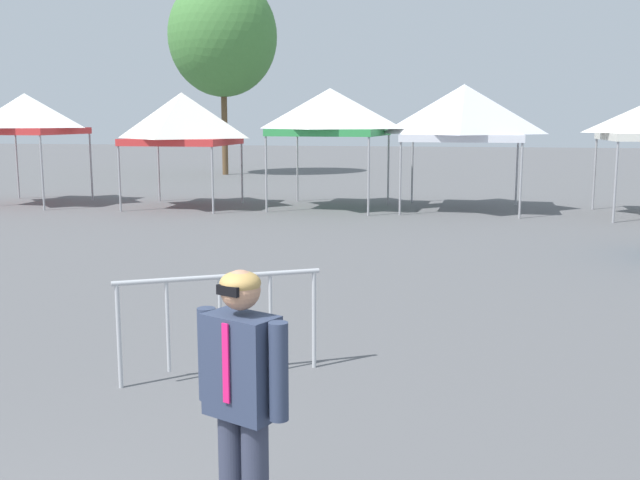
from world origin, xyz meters
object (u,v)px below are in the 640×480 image
canopy_tent_far_right (464,113)px  person_foreground (242,397)px  canopy_tent_left_of_center (330,112)px  canopy_tent_behind_left (25,114)px  tree_behind_tents_right (223,36)px  crowd_barrier_near_person (220,306)px  canopy_tent_far_left (182,119)px

canopy_tent_far_right → person_foreground: canopy_tent_far_right is taller
canopy_tent_left_of_center → canopy_tent_behind_left: bearing=-175.3°
canopy_tent_far_right → person_foreground: 18.11m
person_foreground → canopy_tent_far_right: bearing=86.5°
canopy_tent_behind_left → canopy_tent_far_right: size_ratio=0.94×
canopy_tent_far_right → tree_behind_tents_right: tree_behind_tents_right is taller
tree_behind_tents_right → crowd_barrier_near_person: tree_behind_tents_right is taller
tree_behind_tents_right → canopy_tent_behind_left: bearing=-98.8°
canopy_tent_left_of_center → crowd_barrier_near_person: canopy_tent_left_of_center is taller
canopy_tent_far_left → canopy_tent_left_of_center: (4.35, 0.58, 0.20)m
canopy_tent_left_of_center → canopy_tent_far_left: bearing=-172.4°
person_foreground → canopy_tent_left_of_center: bearing=98.7°
canopy_tent_left_of_center → tree_behind_tents_right: bearing=120.7°
canopy_tent_far_right → crowd_barrier_near_person: size_ratio=1.93×
canopy_tent_behind_left → canopy_tent_far_right: (13.18, 1.05, 0.03)m
canopy_tent_left_of_center → tree_behind_tents_right: (-7.33, 12.33, 3.59)m
canopy_tent_behind_left → canopy_tent_far_right: 13.23m
canopy_tent_far_right → person_foreground: (-1.11, -17.99, -1.76)m
canopy_tent_far_left → person_foreground: 18.60m
canopy_tent_behind_left → person_foreground: 20.87m
tree_behind_tents_right → crowd_barrier_near_person: size_ratio=4.93×
canopy_tent_far_left → canopy_tent_behind_left: bearing=-177.9°
canopy_tent_behind_left → crowd_barrier_near_person: (10.90, -13.89, -2.02)m
canopy_tent_behind_left → crowd_barrier_near_person: canopy_tent_behind_left is taller
canopy_tent_behind_left → person_foreground: (12.07, -16.94, -1.74)m
canopy_tent_far_right → crowd_barrier_near_person: (-2.28, -14.94, -2.04)m
tree_behind_tents_right → crowd_barrier_near_person: (8.88, -26.99, -5.65)m
canopy_tent_far_right → tree_behind_tents_right: size_ratio=0.39×
canopy_tent_left_of_center → tree_behind_tents_right: tree_behind_tents_right is taller
canopy_tent_far_left → canopy_tent_far_right: 8.23m
crowd_barrier_near_person → canopy_tent_behind_left: bearing=128.1°
canopy_tent_far_right → person_foreground: size_ratio=2.02×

